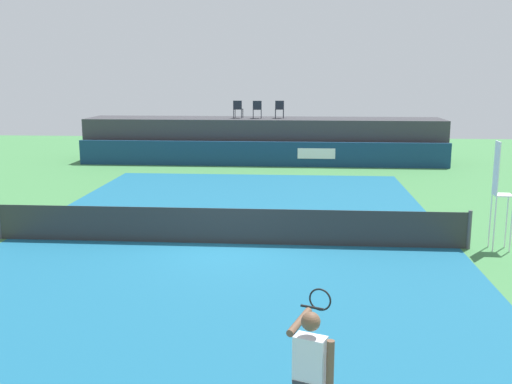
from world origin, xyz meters
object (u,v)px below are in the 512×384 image
object	(u,v)px
spectator_chair_center	(279,108)
net_post_far	(469,230)
tennis_player	(310,378)
spectator_chair_left	(257,109)
spectator_chair_far_left	(238,108)
umpire_chair	(499,188)

from	to	relation	value
spectator_chair_center	net_post_far	bearing A→B (deg)	-70.55
tennis_player	spectator_chair_center	bearing A→B (deg)	92.94
spectator_chair_left	net_post_far	size ratio (longest dim) A/B	0.89
spectator_chair_left	tennis_player	xyz separation A→B (m)	(2.35, -23.74, -1.73)
spectator_chair_far_left	spectator_chair_left	size ratio (longest dim) A/B	1.00
spectator_chair_far_left	net_post_far	bearing A→B (deg)	-63.72
spectator_chair_left	tennis_player	world-z (taller)	spectator_chair_left
net_post_far	tennis_player	xyz separation A→B (m)	(-4.17, -8.67, 0.46)
umpire_chair	net_post_far	world-z (taller)	umpire_chair
spectator_chair_left	spectator_chair_center	xyz separation A→B (m)	(1.12, 0.21, 0.00)
spectator_chair_center	spectator_chair_far_left	bearing A→B (deg)	-177.74
spectator_chair_left	umpire_chair	world-z (taller)	spectator_chair_left
spectator_chair_left	spectator_chair_center	distance (m)	1.14
net_post_far	tennis_player	distance (m)	9.63
spectator_chair_left	tennis_player	size ratio (longest dim) A/B	0.50
umpire_chair	net_post_far	xyz separation A→B (m)	(-0.65, -0.00, -1.09)
spectator_chair_far_left	umpire_chair	size ratio (longest dim) A/B	0.32
spectator_chair_left	spectator_chair_center	bearing A→B (deg)	10.78
spectator_chair_left	spectator_chair_center	size ratio (longest dim) A/B	1.00
spectator_chair_far_left	tennis_player	xyz separation A→B (m)	(3.34, -23.87, -1.73)
spectator_chair_far_left	umpire_chair	world-z (taller)	spectator_chair_far_left
net_post_far	tennis_player	bearing A→B (deg)	-115.67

